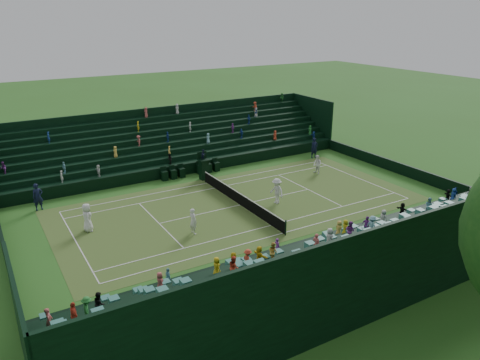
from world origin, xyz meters
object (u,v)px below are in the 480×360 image
Objects in this scene: tennis_net at (240,199)px; player_far_east at (277,191)px; umpire_chair at (204,167)px; player_near_west at (87,218)px; player_far_west at (317,165)px; player_near_east at (193,221)px.

tennis_net is 2.81m from player_far_east.
umpire_chair is 7.94m from player_far_east.
player_near_west is 20.45m from player_far_west.
tennis_net is 9.98m from player_far_west.
player_near_east is (3.86, 5.79, -0.08)m from player_near_west.
umpire_chair reaches higher than player_near_west.
umpire_chair is at bearing 177.85° from tennis_net.
umpire_chair is 1.38× the size of player_near_west.
player_near_west is 13.57m from player_far_east.
tennis_net is 6.57m from umpire_chair.
player_far_west is (-1.46, 20.39, -0.12)m from player_near_west.
umpire_chair is at bearing -113.28° from player_far_west.
player_near_west is 1.09× the size of player_near_east.
player_near_west is at bearing -64.68° from umpire_chair.
player_far_east reaches higher than player_far_west.
player_near_east is 7.72m from player_far_east.
player_far_east is at bearing -88.28° from player_near_east.
player_far_west is at bearing 106.08° from tennis_net.
umpire_chair is at bearing -172.01° from player_far_east.
player_near_west is at bearing -87.20° from player_far_west.
player_far_east reaches higher than player_near_east.
tennis_net is at bearing -121.45° from player_far_east.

